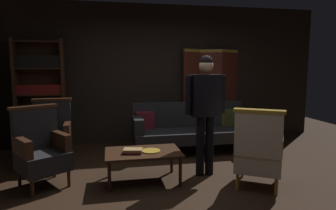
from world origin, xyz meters
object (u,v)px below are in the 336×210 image
(folding_screen, at_px, (211,93))
(armchair_gilt_accent, at_px, (259,151))
(armchair_wing_left, at_px, (52,134))
(bookshelf, at_px, (41,92))
(armchair_wing_right, at_px, (40,149))
(brass_tray, at_px, (151,151))
(book_red_leather, at_px, (133,152))
(coffee_table, at_px, (143,155))
(standing_figure, at_px, (206,104))
(velvet_couch, at_px, (190,127))
(book_tan_leather, at_px, (133,150))

(folding_screen, distance_m, armchair_gilt_accent, 2.70)
(folding_screen, bearing_deg, armchair_wing_left, -158.76)
(bookshelf, distance_m, armchair_gilt_accent, 4.05)
(bookshelf, distance_m, armchair_wing_right, 2.03)
(folding_screen, xyz_separation_m, brass_tray, (-1.59, -2.17, -0.56))
(armchair_gilt_accent, height_order, book_red_leather, armchair_gilt_accent)
(coffee_table, bearing_deg, standing_figure, 5.08)
(bookshelf, distance_m, coffee_table, 2.74)
(velvet_couch, bearing_deg, brass_tray, -124.57)
(book_tan_leather, bearing_deg, armchair_wing_right, 170.40)
(standing_figure, bearing_deg, book_tan_leather, -172.35)
(book_tan_leather, bearing_deg, coffee_table, 23.08)
(book_tan_leather, distance_m, brass_tray, 0.25)
(armchair_gilt_accent, relative_size, book_tan_leather, 4.22)
(coffee_table, distance_m, brass_tray, 0.12)
(velvet_couch, xyz_separation_m, standing_figure, (-0.13, -1.23, 0.57))
(armchair_gilt_accent, distance_m, book_red_leather, 1.62)
(book_tan_leather, bearing_deg, brass_tray, 7.45)
(armchair_gilt_accent, xyz_separation_m, book_tan_leather, (-1.56, 0.43, -0.03))
(coffee_table, bearing_deg, armchair_wing_right, 173.93)
(coffee_table, relative_size, armchair_wing_right, 0.96)
(armchair_wing_right, bearing_deg, coffee_table, -6.07)
(velvet_couch, relative_size, coffee_table, 2.12)
(armchair_gilt_accent, relative_size, brass_tray, 4.08)
(brass_tray, bearing_deg, armchair_wing_left, 144.84)
(book_red_leather, bearing_deg, folding_screen, 50.26)
(velvet_couch, distance_m, armchair_gilt_accent, 1.84)
(folding_screen, xyz_separation_m, standing_figure, (-0.80, -2.07, 0.04))
(velvet_couch, distance_m, armchair_wing_left, 2.37)
(folding_screen, xyz_separation_m, armchair_wing_right, (-3.02, -2.01, -0.50))
(standing_figure, distance_m, book_red_leather, 1.20)
(velvet_couch, xyz_separation_m, armchair_wing_right, (-2.34, -1.17, 0.04))
(armchair_gilt_accent, relative_size, armchair_wing_left, 1.00)
(coffee_table, xyz_separation_m, armchair_wing_right, (-1.32, 0.14, 0.12))
(standing_figure, height_order, book_red_leather, standing_figure)
(velvet_couch, xyz_separation_m, brass_tray, (-0.92, -1.34, -0.02))
(velvet_couch, distance_m, standing_figure, 1.36)
(folding_screen, distance_m, brass_tray, 2.75)
(coffee_table, xyz_separation_m, brass_tray, (0.10, -0.03, 0.05))
(bookshelf, relative_size, armchair_gilt_accent, 1.97)
(velvet_couch, relative_size, book_red_leather, 11.77)
(book_tan_leather, bearing_deg, folding_screen, 50.26)
(velvet_couch, bearing_deg, folding_screen, 51.26)
(book_tan_leather, bearing_deg, velvet_couch, 49.65)
(standing_figure, height_order, brass_tray, standing_figure)
(armchair_wing_right, bearing_deg, armchair_wing_left, 90.10)
(armchair_wing_right, bearing_deg, armchair_gilt_accent, -12.95)
(coffee_table, bearing_deg, armchair_gilt_accent, -19.03)
(armchair_gilt_accent, xyz_separation_m, armchair_wing_right, (-2.74, 0.63, 0.00))
(armchair_gilt_accent, bearing_deg, coffee_table, 160.97)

